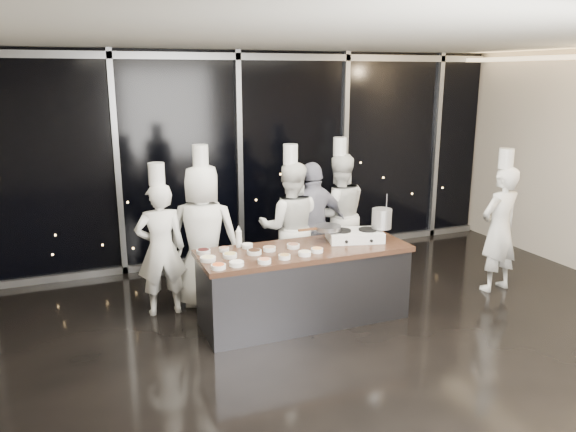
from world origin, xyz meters
name	(u,v)px	position (x,y,z in m)	size (l,w,h in m)	color
ground	(338,354)	(0.00, 0.00, 0.00)	(9.00, 9.00, 0.00)	black
room_shell	(359,139)	(0.18, 0.00, 2.25)	(9.02, 7.02, 3.21)	beige
window_wall	(239,158)	(0.00, 3.43, 1.60)	(8.90, 0.11, 3.20)	black
demo_counter	(304,285)	(0.00, 0.90, 0.45)	(2.46, 0.86, 0.90)	#37373C
stove	(355,235)	(0.69, 0.97, 0.96)	(0.73, 0.54, 0.14)	silver
frying_pan	(327,228)	(0.37, 1.06, 1.07)	(0.57, 0.38, 0.05)	gray
stock_pot	(382,218)	(1.02, 0.90, 1.16)	(0.24, 0.24, 0.24)	#B5B5B7
prep_bowls	(252,254)	(-0.66, 0.84, 0.93)	(1.37, 0.73, 0.05)	silver
squeeze_bottle	(239,237)	(-0.68, 1.24, 1.02)	(0.07, 0.07, 0.26)	silver
chef_far_left	(161,248)	(-1.51, 1.75, 0.84)	(0.60, 0.40, 1.86)	silver
chef_left	(203,235)	(-0.97, 1.80, 0.91)	(1.04, 0.89, 2.04)	silver
chef_center	(290,227)	(0.22, 1.87, 0.89)	(1.03, 0.92, 1.98)	silver
guest	(313,225)	(0.57, 1.91, 0.86)	(1.07, 0.59, 1.73)	#121333
chef_right	(338,214)	(1.10, 2.22, 0.89)	(0.96, 0.80, 2.00)	silver
chef_side	(499,228)	(2.81, 0.86, 0.87)	(0.67, 0.49, 1.92)	silver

